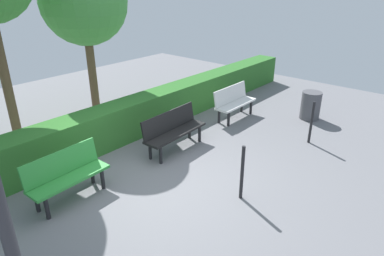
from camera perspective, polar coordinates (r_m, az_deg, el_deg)
name	(u,v)px	position (r m, az deg, el deg)	size (l,w,h in m)	color
ground_plane	(161,181)	(6.56, -5.14, -8.82)	(16.83, 16.83, 0.00)	slate
bench_white	(234,101)	(9.28, 6.93, 4.45)	(1.39, 0.46, 0.86)	white
bench_black	(173,129)	(7.50, -3.13, -0.16)	(1.63, 0.51, 0.86)	black
bench_green	(66,174)	(6.22, -20.10, -7.17)	(1.40, 0.51, 0.86)	#2D8C38
hedge_row	(133,117)	(8.36, -9.73, 1.77)	(12.83, 0.66, 0.88)	#2D6B28
tree_near	(84,2)	(9.46, -17.50, 19.27)	(2.16, 2.16, 4.04)	brown
railing_post_near	(311,123)	(8.24, 19.20, 0.86)	(0.06, 0.06, 1.00)	black
railing_post_mid	(242,173)	(5.89, 8.31, -7.36)	(0.06, 0.06, 1.00)	black
trash_bin	(311,105)	(9.74, 19.08, 3.56)	(0.51, 0.51, 0.75)	#4C4C51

